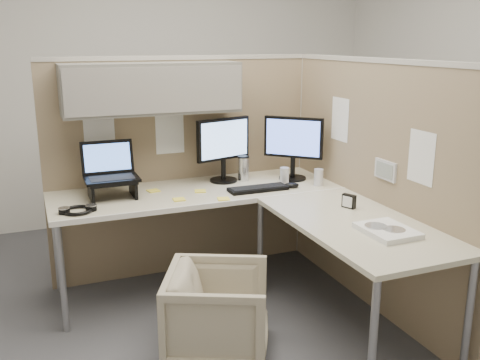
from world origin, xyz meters
name	(u,v)px	position (x,y,z in m)	size (l,w,h in m)	color
ground	(240,318)	(0.00, 0.00, 0.00)	(4.50, 4.50, 0.00)	#3F4045
partition_back	(169,132)	(-0.22, 0.83, 1.10)	(2.00, 0.36, 1.63)	#927D60
partition_right	(371,185)	(0.90, -0.07, 0.82)	(0.07, 2.03, 1.63)	#927D60
desk	(251,209)	(0.12, 0.13, 0.69)	(2.00, 1.98, 0.73)	beige
office_chair	(218,308)	(-0.27, -0.33, 0.28)	(0.55, 0.52, 0.57)	#B2A28D
monitor_left	(223,145)	(0.14, 0.68, 1.00)	(0.43, 0.20, 0.47)	black
monitor_right	(293,143)	(0.64, 0.55, 1.00)	(0.34, 0.33, 0.47)	black
laptop_station	(111,177)	(-0.68, 0.59, 0.87)	(0.34, 0.29, 0.36)	black
keyboard	(258,189)	(0.28, 0.36, 0.74)	(0.41, 0.14, 0.02)	black
mouse	(292,185)	(0.53, 0.34, 0.75)	(0.10, 0.07, 0.04)	black
travel_mug	(243,168)	(0.29, 0.66, 0.82)	(0.09, 0.09, 0.18)	silver
soda_can_green	(319,177)	(0.73, 0.32, 0.79)	(0.07, 0.07, 0.12)	silver
soda_can_silver	(284,176)	(0.53, 0.45, 0.79)	(0.07, 0.07, 0.12)	silver
sticky_note_b	(223,199)	(-0.02, 0.25, 0.73)	(0.08, 0.08, 0.01)	yellow
sticky_note_a	(179,199)	(-0.29, 0.35, 0.73)	(0.08, 0.08, 0.01)	yellow
sticky_note_c	(153,191)	(-0.40, 0.61, 0.73)	(0.08, 0.08, 0.01)	yellow
sticky_note_d	(200,191)	(-0.10, 0.48, 0.73)	(0.08, 0.08, 0.01)	yellow
headphones	(78,210)	(-0.92, 0.33, 0.74)	(0.22, 0.18, 0.03)	black
paper_stack	(387,231)	(0.58, -0.67, 0.75)	(0.25, 0.31, 0.03)	white
desk_clock	(349,201)	(0.64, -0.21, 0.77)	(0.06, 0.09, 0.09)	black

